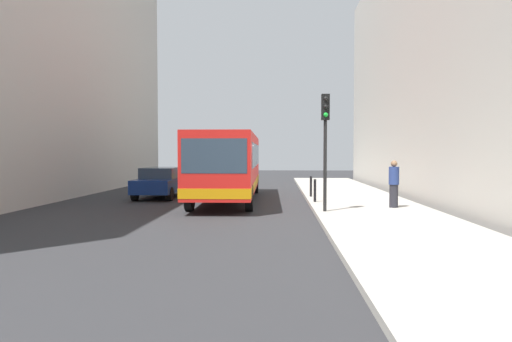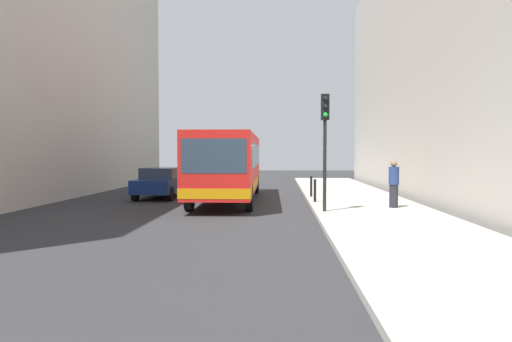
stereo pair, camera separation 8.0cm
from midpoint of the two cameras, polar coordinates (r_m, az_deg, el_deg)
name	(u,v)px [view 1 (the left image)]	position (r m, az deg, el deg)	size (l,w,h in m)	color
ground_plane	(229,210)	(17.86, -3.53, -4.83)	(80.00, 80.00, 0.00)	#2D2D30
sidewalk	(370,209)	(18.08, 13.80, -4.57)	(4.40, 40.00, 0.15)	#ADA89E
building_right	(489,52)	(24.07, 26.82, 13.00)	(7.00, 32.00, 13.57)	#BCB7AD
bus	(229,163)	(21.34, -3.50, 0.98)	(2.71, 11.06, 3.00)	red
car_beside_bus	(161,182)	(23.10, -11.74, -1.31)	(1.91, 4.43, 1.48)	navy
traffic_light	(325,130)	(16.30, 8.44, 5.05)	(0.28, 0.33, 4.10)	black
bollard_near	(315,191)	(19.45, 7.19, -2.41)	(0.11, 0.11, 0.95)	black
bollard_mid	(311,186)	(21.78, 6.71, -1.91)	(0.11, 0.11, 0.95)	black
pedestrian_near_signal	(394,184)	(18.02, 16.57, -1.55)	(0.38, 0.38, 1.77)	#26262D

